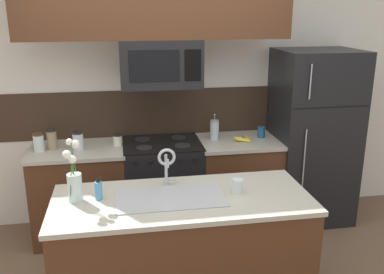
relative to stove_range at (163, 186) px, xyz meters
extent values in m
cube|color=silver|center=(0.30, 0.38, 0.84)|extent=(5.20, 0.10, 2.60)
cube|color=#332319|center=(0.00, 0.32, 0.69)|extent=(3.28, 0.01, 0.48)
cube|color=#4C2B19|center=(-0.81, 0.00, -0.02)|extent=(0.87, 0.62, 0.88)
cube|color=#B2AD9E|center=(-0.81, 0.00, 0.43)|extent=(0.90, 0.65, 0.03)
cube|color=#4C2B19|center=(0.78, 0.00, -0.02)|extent=(0.79, 0.62, 0.88)
cube|color=#B2AD9E|center=(0.78, 0.00, 0.43)|extent=(0.82, 0.65, 0.03)
cube|color=black|center=(0.00, 0.00, -0.01)|extent=(0.76, 0.62, 0.91)
cube|color=black|center=(0.00, 0.00, 0.45)|extent=(0.76, 0.62, 0.01)
cylinder|color=black|center=(-0.18, -0.14, 0.46)|extent=(0.15, 0.15, 0.01)
cylinder|color=black|center=(0.18, -0.14, 0.46)|extent=(0.15, 0.15, 0.01)
cylinder|color=black|center=(-0.18, 0.14, 0.46)|extent=(0.15, 0.15, 0.01)
cylinder|color=black|center=(0.18, 0.14, 0.46)|extent=(0.15, 0.15, 0.01)
cylinder|color=black|center=(-0.27, -0.32, 0.39)|extent=(0.03, 0.02, 0.03)
cylinder|color=black|center=(-0.14, -0.32, 0.39)|extent=(0.03, 0.02, 0.03)
cylinder|color=black|center=(0.00, -0.32, 0.39)|extent=(0.03, 0.02, 0.03)
cylinder|color=black|center=(0.14, -0.32, 0.39)|extent=(0.03, 0.02, 0.03)
cylinder|color=black|center=(0.27, -0.32, 0.39)|extent=(0.03, 0.02, 0.03)
cube|color=black|center=(0.00, -0.02, 1.24)|extent=(0.74, 0.40, 0.44)
cube|color=black|center=(-0.07, -0.22, 1.24)|extent=(0.45, 0.00, 0.28)
cube|color=black|center=(0.27, -0.22, 1.24)|extent=(0.15, 0.00, 0.28)
cube|color=#4C2B19|center=(-0.04, -0.05, 1.76)|extent=(2.42, 0.34, 0.60)
cube|color=black|center=(1.57, 0.02, 0.44)|extent=(0.80, 0.72, 1.80)
cube|color=black|center=(1.57, -0.34, 0.83)|extent=(0.77, 0.00, 0.01)
cylinder|color=#99999E|center=(1.33, -0.36, 1.08)|extent=(0.01, 0.01, 0.32)
cylinder|color=#99999E|center=(1.33, -0.36, 0.29)|extent=(0.01, 0.01, 0.68)
cylinder|color=silver|center=(-1.15, -0.03, 0.53)|extent=(0.10, 0.10, 0.16)
cylinder|color=#4C331E|center=(-1.15, -0.03, 0.61)|extent=(0.09, 0.09, 0.02)
cylinder|color=#997F5B|center=(-1.04, 0.03, 0.53)|extent=(0.09, 0.09, 0.17)
cylinder|color=black|center=(-1.04, 0.03, 0.63)|extent=(0.09, 0.09, 0.02)
cylinder|color=silver|center=(-0.79, -0.03, 0.53)|extent=(0.10, 0.10, 0.15)
cylinder|color=black|center=(-0.79, -0.03, 0.61)|extent=(0.10, 0.10, 0.02)
cylinder|color=silver|center=(-0.43, 0.03, 0.50)|extent=(0.09, 0.09, 0.10)
cylinder|color=black|center=(-0.43, 0.03, 0.55)|extent=(0.09, 0.09, 0.01)
ellipsoid|color=yellow|center=(0.79, -0.07, 0.47)|extent=(0.17, 0.11, 0.06)
ellipsoid|color=yellow|center=(0.80, -0.05, 0.47)|extent=(0.18, 0.05, 0.07)
ellipsoid|color=yellow|center=(0.81, -0.07, 0.47)|extent=(0.18, 0.06, 0.07)
ellipsoid|color=yellow|center=(0.81, -0.05, 0.47)|extent=(0.17, 0.10, 0.05)
cylinder|color=brown|center=(0.80, -0.06, 0.50)|extent=(0.02, 0.02, 0.03)
cylinder|color=silver|center=(0.54, 0.06, 0.54)|extent=(0.09, 0.09, 0.18)
cylinder|color=#A3A3AA|center=(0.54, 0.06, 0.64)|extent=(0.08, 0.08, 0.02)
cylinder|color=#A3A3AA|center=(0.54, 0.06, 0.67)|extent=(0.01, 0.01, 0.05)
sphere|color=#A3A3AA|center=(0.54, 0.06, 0.71)|extent=(0.02, 0.02, 0.02)
cylinder|color=#1E5184|center=(1.03, 0.05, 0.50)|extent=(0.08, 0.08, 0.11)
cube|color=#4C2B19|center=(0.01, -1.25, -0.02)|extent=(1.79, 0.74, 0.88)
cube|color=#B2AD9E|center=(0.01, -1.25, 0.43)|extent=(1.82, 0.77, 0.03)
cube|color=#ADAFB5|center=(-0.07, -1.25, 0.45)|extent=(0.76, 0.41, 0.01)
cube|color=#ADAFB5|center=(-0.25, -1.25, 0.37)|extent=(0.30, 0.31, 0.15)
cube|color=#ADAFB5|center=(0.10, -1.25, 0.37)|extent=(0.30, 0.31, 0.15)
cylinder|color=#B7BABF|center=(-0.07, -1.01, 0.46)|extent=(0.04, 0.04, 0.02)
cylinder|color=#B7BABF|center=(-0.07, -1.01, 0.58)|extent=(0.02, 0.02, 0.22)
torus|color=#B7BABF|center=(-0.07, -1.06, 0.69)|extent=(0.13, 0.02, 0.13)
cylinder|color=#B7BABF|center=(-0.07, -1.12, 0.66)|extent=(0.02, 0.02, 0.06)
cube|color=#B7BABF|center=(-0.04, -1.01, 0.48)|extent=(0.07, 0.01, 0.01)
cylinder|color=#4C93C6|center=(-0.56, -1.18, 0.51)|extent=(0.05, 0.05, 0.13)
cylinder|color=black|center=(-0.56, -1.18, 0.59)|extent=(0.02, 0.02, 0.02)
cube|color=black|center=(-0.55, -1.18, 0.61)|extent=(0.03, 0.01, 0.01)
cylinder|color=silver|center=(0.42, -1.24, 0.50)|extent=(0.08, 0.08, 0.10)
cylinder|color=silver|center=(-0.72, -1.18, 0.55)|extent=(0.10, 0.10, 0.20)
cylinder|color=silver|center=(-0.72, -1.18, 0.48)|extent=(0.09, 0.09, 0.06)
cylinder|color=#386B2D|center=(-0.73, -1.21, 0.66)|extent=(0.03, 0.06, 0.30)
sphere|color=white|center=(-0.75, -1.24, 0.81)|extent=(0.06, 0.06, 0.06)
cylinder|color=#386B2D|center=(-0.73, -1.17, 0.69)|extent=(0.02, 0.02, 0.36)
sphere|color=white|center=(-0.73, -1.17, 0.87)|extent=(0.05, 0.05, 0.05)
cylinder|color=#386B2D|center=(-0.72, -1.20, 0.64)|extent=(0.01, 0.05, 0.26)
sphere|color=white|center=(-0.72, -1.22, 0.77)|extent=(0.05, 0.05, 0.05)
cylinder|color=#386B2D|center=(-0.71, -1.15, 0.68)|extent=(0.02, 0.06, 0.33)
sphere|color=white|center=(-0.70, -1.13, 0.84)|extent=(0.06, 0.06, 0.06)
camera|label=1|loc=(-0.39, -3.98, 1.73)|focal=40.00mm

